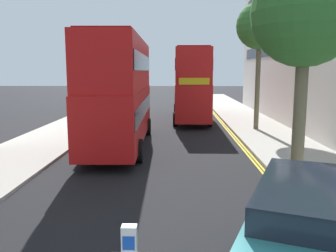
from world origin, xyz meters
name	(u,v)px	position (x,y,z in m)	size (l,w,h in m)	color
sidewalk_right	(281,144)	(6.50, 16.00, 0.07)	(4.00, 80.00, 0.14)	#ADA89E
sidewalk_left	(43,143)	(-6.50, 16.00, 0.07)	(4.00, 80.00, 0.14)	#ADA89E
kerb_line_outer	(250,153)	(4.40, 14.00, 0.00)	(0.10, 56.00, 0.01)	yellow
kerb_line_inner	(246,153)	(4.24, 14.00, 0.00)	(0.10, 56.00, 0.01)	yellow
double_decker_bus_away	(120,89)	(-2.12, 15.47, 3.03)	(2.97, 10.86, 5.64)	red
double_decker_bus_oncoming	(191,83)	(1.97, 25.78, 3.03)	(2.81, 10.81, 5.64)	red
taxi_minivan	(309,248)	(3.06, 2.58, 1.07)	(3.47, 5.16, 2.12)	teal
street_tree_near	(260,27)	(6.11, 20.55, 6.74)	(3.00, 3.00, 8.18)	#6B6047
street_tree_mid	(305,15)	(5.06, 9.23, 5.80)	(3.57, 3.57, 7.51)	#6B6047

